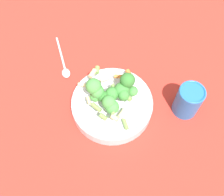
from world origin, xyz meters
name	(u,v)px	position (x,y,z in m)	size (l,w,h in m)	color
ground_plane	(112,108)	(0.00, 0.00, 0.00)	(3.00, 3.00, 0.00)	#B72D23
bowl	(112,104)	(0.00, 0.00, 0.02)	(0.24, 0.24, 0.04)	silver
pasta_salad	(109,92)	(-0.01, 0.00, 0.09)	(0.17, 0.18, 0.09)	#8CB766
cup	(188,100)	(0.21, 0.05, 0.05)	(0.07, 0.07, 0.10)	#2366B2
spoon	(64,64)	(-0.19, 0.11, 0.01)	(0.10, 0.16, 0.01)	silver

